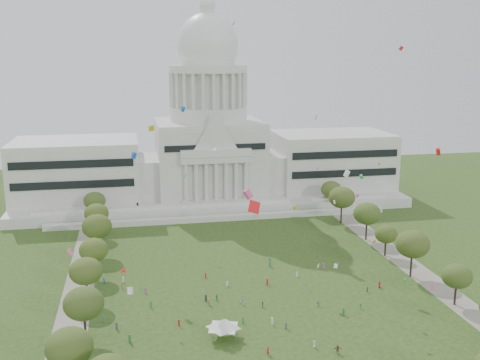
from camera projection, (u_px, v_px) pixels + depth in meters
The scene contains 31 objects.
ground at pixel (276, 317), 134.97m from camera, with size 400.00×400.00×0.00m, color #2B4417.
capitol at pixel (209, 149), 238.81m from camera, with size 160.00×64.50×91.30m.
path_left at pixel (80, 284), 154.71m from camera, with size 8.00×160.00×0.04m, color gray.
path_right at pixel (402, 260), 172.67m from camera, with size 8.00×160.00×0.04m, color gray.
row_tree_l_0 at pixel (69, 347), 103.79m from camera, with size 8.85×8.85×12.59m.
row_tree_l_1 at pixel (84, 304), 121.92m from camera, with size 8.86×8.86×12.59m.
row_tree_r_1 at pixel (457, 276), 140.26m from camera, with size 7.58×7.58×10.78m.
row_tree_l_2 at pixel (86, 271), 141.24m from camera, with size 8.42×8.42×11.97m.
row_tree_r_2 at pixel (413, 244), 157.80m from camera, with size 9.55×9.55×13.58m.
row_tree_l_3 at pixel (94, 250), 157.39m from camera, with size 8.12×8.12×11.55m.
row_tree_r_3 at pixel (386, 234), 174.73m from camera, with size 7.01×7.01×9.98m.
row_tree_l_4 at pixel (97, 226), 174.85m from camera, with size 9.29×9.29×13.21m.
row_tree_r_4 at pixel (367, 214), 189.21m from camera, with size 9.19×9.19×13.06m.
row_tree_l_5 at pixel (97, 213), 192.65m from camera, with size 8.33×8.33×11.85m.
row_tree_r_5 at pixel (342, 197), 208.12m from camera, with size 9.82×9.82×13.96m.
row_tree_l_6 at pixel (95, 201), 209.73m from camera, with size 8.19×8.19×11.64m.
row_tree_r_6 at pixel (331, 190), 226.07m from camera, with size 8.42×8.42×11.97m.
event_tent at pixel (223, 323), 124.49m from camera, with size 10.37×10.37×4.59m.
person_0 at pixel (380, 284), 152.08m from camera, with size 0.85×0.56×1.75m, color #B21E1E.
person_2 at pixel (368, 289), 149.17m from camera, with size 0.73×0.45×1.50m, color #4C4C51.
person_3 at pixel (318, 304), 140.73m from camera, with size 1.00×0.51×1.54m, color #33723F.
person_4 at pixel (263, 305), 140.05m from camera, with size 0.94×0.51×1.61m, color #4C4C51.
person_5 at pixel (242, 302), 141.71m from camera, with size 1.47×0.58×1.59m, color silver.
person_6 at pixel (314, 344), 120.96m from camera, with size 0.80×0.52×1.63m, color silver.
person_7 at pixel (268, 351), 118.05m from camera, with size 0.69×0.51×1.90m, color #B21E1E.
person_8 at pixel (217, 297), 144.26m from camera, with size 0.74×0.46×1.52m, color #33723F.
person_9 at pixel (361, 306), 139.45m from camera, with size 0.96×0.50×1.49m, color #33723F.
person_10 at pixel (310, 289), 149.79m from camera, with size 0.78×0.43×1.34m, color silver.
person_11 at pixel (338, 349), 118.64m from camera, with size 1.83×0.72×1.97m, color olive.
distant_crowd at pixel (211, 295), 145.63m from camera, with size 63.53×41.07×1.93m.
kite_swarm at pixel (273, 179), 136.56m from camera, with size 85.76×93.94×61.43m.
Camera 1 is at (-32.31, -120.41, 62.03)m, focal length 42.00 mm.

